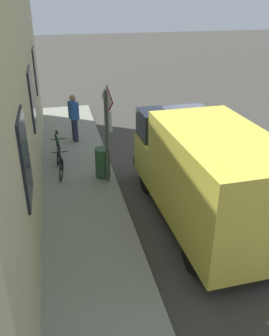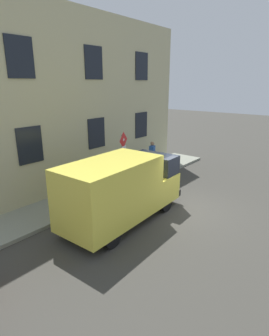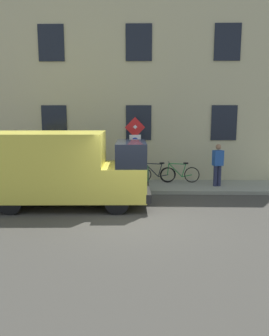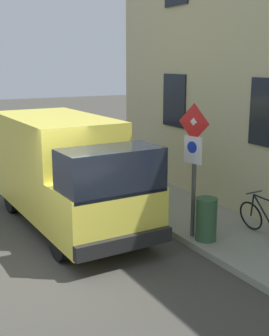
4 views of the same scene
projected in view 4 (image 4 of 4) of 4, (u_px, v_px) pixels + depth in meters
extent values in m
plane|color=#3D3B35|center=(51.00, 277.00, 8.07)|extent=(80.00, 80.00, 0.00)
cube|color=gray|center=(225.00, 233.00, 9.92)|extent=(2.13, 15.41, 0.14)
cube|color=black|center=(268.00, 113.00, 9.81)|extent=(0.06, 1.10, 1.50)
cube|color=black|center=(174.00, 101.00, 12.96)|extent=(0.06, 1.10, 1.50)
cylinder|color=#474C47|center=(194.00, 175.00, 9.32)|extent=(0.09, 0.09, 2.66)
pyramid|color=silver|center=(193.00, 123.00, 9.02)|extent=(0.16, 0.49, 0.50)
pyramid|color=red|center=(193.00, 123.00, 9.02)|extent=(0.16, 0.55, 0.56)
cube|color=white|center=(193.00, 150.00, 9.16)|extent=(0.15, 0.44, 0.56)
cylinder|color=#1933B2|center=(192.00, 147.00, 9.13)|extent=(0.07, 0.24, 0.24)
cube|color=#E1D247|center=(57.00, 161.00, 10.87)|extent=(2.13, 3.86, 2.18)
cube|color=#E1D247|center=(106.00, 213.00, 8.82)|extent=(2.05, 1.47, 1.10)
cube|color=black|center=(110.00, 170.00, 8.43)|extent=(1.95, 1.04, 0.84)
cube|color=black|center=(125.00, 243.00, 8.27)|extent=(2.00, 0.23, 0.28)
cylinder|color=black|center=(138.00, 225.00, 9.56)|extent=(0.25, 0.77, 0.76)
cylinder|color=black|center=(60.00, 241.00, 8.69)|extent=(0.25, 0.77, 0.76)
cylinder|color=black|center=(76.00, 188.00, 12.35)|extent=(0.25, 0.77, 0.76)
cylinder|color=black|center=(12.00, 198.00, 11.48)|extent=(0.25, 0.77, 0.76)
cube|color=maroon|center=(2.00, 148.00, 16.93)|extent=(1.79, 4.02, 0.64)
cube|color=black|center=(2.00, 136.00, 16.65)|extent=(1.63, 2.41, 0.60)
cylinder|color=black|center=(14.00, 148.00, 18.49)|extent=(0.19, 0.60, 0.60)
cylinder|color=black|center=(32.00, 160.00, 16.22)|extent=(0.19, 0.60, 0.60)
torus|color=black|center=(251.00, 216.00, 9.86)|extent=(0.19, 0.67, 0.66)
cylinder|color=black|center=(263.00, 211.00, 9.53)|extent=(0.06, 0.60, 0.60)
cylinder|color=black|center=(267.00, 200.00, 9.41)|extent=(0.07, 0.73, 0.07)
cylinder|color=black|center=(252.00, 205.00, 9.78)|extent=(0.04, 0.09, 0.50)
cylinder|color=#262626|center=(254.00, 192.00, 9.69)|extent=(0.46, 0.05, 0.03)
cylinder|color=#2D5133|center=(206.00, 219.00, 9.29)|extent=(0.44, 0.44, 0.90)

